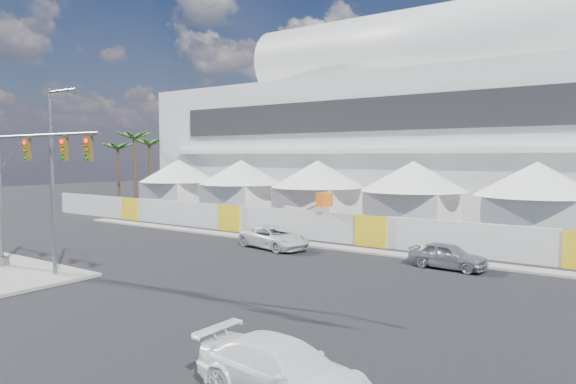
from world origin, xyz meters
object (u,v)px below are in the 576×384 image
Objects in this scene: streetlight_median at (54,169)px; boom_lift at (296,222)px; sedan_silver at (447,256)px; pickup_curb at (274,238)px; pickup_near at (284,370)px; lot_car_c at (185,209)px; traffic_mast at (17,187)px.

boom_lift is (1.42, 18.09, -4.31)m from streetlight_median.
boom_lift is (-13.06, 5.40, 0.21)m from sedan_silver.
pickup_curb is 19.90m from pickup_near.
lot_car_c is 26.12m from streetlight_median.
streetlight_median reaches higher than traffic_mast.
traffic_mast is at bearing 131.47° from sedan_silver.
pickup_near is (12.07, -15.83, -0.01)m from pickup_curb.
streetlight_median reaches higher than pickup_curb.
boom_lift is (15.47, -3.44, 0.23)m from lot_car_c.
traffic_mast is (-17.08, -13.13, 3.60)m from sedan_silver.
pickup_near is 16.85m from streetlight_median.
sedan_silver is 29.87m from lot_car_c.
pickup_curb is at bearing 63.28° from traffic_mast.
sedan_silver is at bearing 0.07° from boom_lift.
sedan_silver is at bearing 37.55° from traffic_mast.
traffic_mast reaches higher than pickup_curb.
pickup_curb is at bearing -118.67° from lot_car_c.
lot_car_c is 0.67× the size of boom_lift.
sedan_silver reaches higher than lot_car_c.
streetlight_median is (-15.82, 3.64, 4.52)m from pickup_near.
traffic_mast reaches higher than lot_car_c.
lot_car_c is 15.85m from boom_lift.
boom_lift is at bearing 35.14° from pickup_near.
traffic_mast is (11.45, -21.97, 3.62)m from lot_car_c.
pickup_near is at bearing -12.95° from streetlight_median.
traffic_mast is at bearing -153.44° from lot_car_c.
pickup_curb is at bearing 38.93° from pickup_near.
boom_lift is at bearing -103.51° from lot_car_c.
pickup_near is 0.52× the size of traffic_mast.
streetlight_median is at bearing -71.95° from boom_lift.
pickup_curb is 1.09× the size of lot_car_c.
pickup_curb is 1.06× the size of pickup_near.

